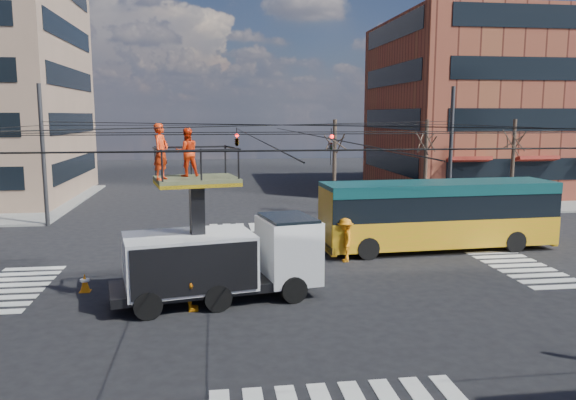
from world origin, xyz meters
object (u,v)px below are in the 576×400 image
Objects in this scene: utility_truck at (221,242)px; traffic_cone at (85,283)px; city_bus at (438,213)px; worker_ground at (191,283)px; flagger at (345,240)px.

utility_truck reaches higher than traffic_cone.
city_bus is 5.92× the size of worker_ground.
worker_ground reaches higher than traffic_cone.
utility_truck is 3.83× the size of flagger.
utility_truck reaches higher than worker_ground.
city_bus reaches higher than worker_ground.
flagger is (-4.82, -1.56, -0.77)m from city_bus.
worker_ground is (-1.01, -1.04, -1.06)m from utility_truck.
traffic_cone is at bearing 53.65° from worker_ground.
utility_truck is 1.80m from worker_ground.
flagger is at bearing -53.29° from worker_ground.
city_bus reaches higher than traffic_cone.
worker_ground is at bearing -145.29° from utility_truck.
city_bus is at bearing 18.71° from utility_truck.
utility_truck is 0.66× the size of city_bus.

